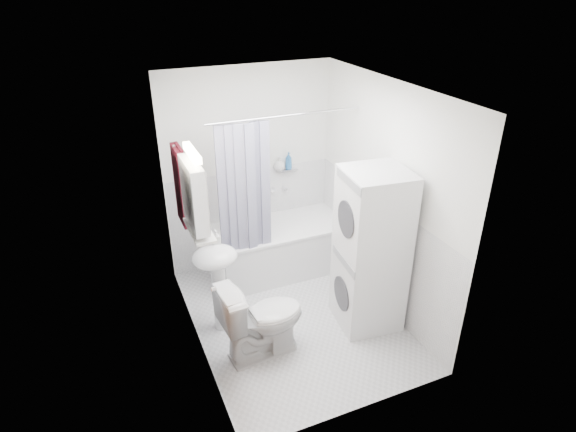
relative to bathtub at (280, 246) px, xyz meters
name	(u,v)px	position (x,y,z in m)	size (l,w,h in m)	color
floor	(294,317)	(-0.22, -0.92, -0.33)	(2.60, 2.60, 0.00)	silver
room_walls	(295,189)	(-0.22, -0.92, 1.16)	(2.60, 2.60, 2.60)	white
wainscot	(283,256)	(-0.22, -0.63, 0.27)	(1.98, 2.58, 2.58)	white
door	(214,289)	(-1.17, -1.47, 0.67)	(0.05, 2.00, 2.00)	brown
bathtub	(280,246)	(0.00, 0.00, 0.00)	(1.57, 0.74, 0.60)	white
tub_spout	(284,188)	(0.20, 0.33, 0.59)	(0.04, 0.04, 0.12)	silver
curtain_rod	(290,115)	(0.00, -0.31, 1.67)	(0.02, 0.02, 1.75)	silver
shower_curtain	(245,192)	(-0.50, -0.31, 0.92)	(0.55, 0.02, 1.45)	#141345
sink	(216,270)	(-0.97, -0.76, 0.37)	(0.44, 0.37, 1.04)	white
medicine_cabinet	(194,193)	(-1.12, -0.82, 1.23)	(0.13, 0.50, 0.71)	white
shelf	(199,230)	(-1.11, -0.82, 0.87)	(0.18, 0.54, 0.03)	silver
shower_caddy	(288,170)	(0.25, 0.32, 0.82)	(0.22, 0.06, 0.02)	silver
towel	(180,184)	(-1.16, -0.33, 1.13)	(0.07, 0.33, 0.80)	#4D0E1C
washer_dryer	(371,251)	(0.46, -1.23, 0.51)	(0.66, 0.65, 1.67)	white
toilet	(262,319)	(-0.70, -1.27, 0.06)	(0.45, 0.81, 0.79)	white
soap_pump	(216,242)	(-0.93, -0.67, 0.62)	(0.08, 0.17, 0.08)	gray
shelf_bottle	(203,233)	(-1.11, -0.97, 0.92)	(0.07, 0.18, 0.07)	gray
shelf_cup	(196,218)	(-1.11, -0.70, 0.93)	(0.10, 0.09, 0.10)	gray
shampoo_a	(279,165)	(0.13, 0.32, 0.90)	(0.13, 0.17, 0.13)	gray
shampoo_b	(289,166)	(0.25, 0.32, 0.87)	(0.08, 0.21, 0.08)	#2A6AA8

